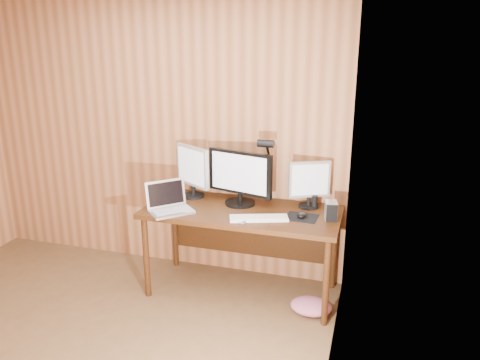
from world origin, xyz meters
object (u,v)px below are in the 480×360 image
at_px(monitor_right, 309,183).
at_px(speaker, 315,202).
at_px(keyboard, 259,218).
at_px(desk_lamp, 267,161).
at_px(monitor_center, 240,177).
at_px(phone, 244,221).
at_px(mouse, 302,215).
at_px(desk, 244,220).
at_px(laptop, 169,204).
at_px(monitor_left, 193,170).
at_px(hard_drive, 331,211).

distance_m(monitor_right, speaker, 0.16).
distance_m(keyboard, desk_lamp, 0.53).
xyz_separation_m(monitor_center, phone, (0.15, -0.38, -0.23)).
bearing_deg(mouse, desk, 167.45).
bearing_deg(speaker, desk, -167.15).
relative_size(monitor_center, laptop, 1.39).
bearing_deg(monitor_left, monitor_right, 32.35).
xyz_separation_m(monitor_right, speaker, (0.05, -0.01, -0.15)).
bearing_deg(speaker, monitor_right, 165.59).
height_order(monitor_left, laptop, monitor_left).
distance_m(monitor_center, speaker, 0.65).
relative_size(mouse, hard_drive, 0.78).
bearing_deg(keyboard, mouse, 3.95).
distance_m(monitor_left, speaker, 1.08).
distance_m(monitor_center, mouse, 0.61).
xyz_separation_m(desk, laptop, (-0.56, -0.26, 0.18)).
distance_m(monitor_left, desk_lamp, 0.67).
bearing_deg(laptop, speaker, -26.31).
bearing_deg(mouse, monitor_center, 163.02).
bearing_deg(desk_lamp, hard_drive, -6.72).
relative_size(laptop, desk_lamp, 0.70).
height_order(mouse, phone, mouse).
bearing_deg(keyboard, monitor_center, 110.73).
height_order(monitor_right, mouse, monitor_right).
bearing_deg(hard_drive, phone, -170.36).
bearing_deg(hard_drive, monitor_left, 159.09).
relative_size(monitor_center, monitor_right, 1.48).
height_order(hard_drive, desk_lamp, desk_lamp).
bearing_deg(monitor_left, speaker, 31.59).
height_order(desk, hard_drive, hard_drive).
height_order(desk, mouse, mouse).
height_order(phone, desk_lamp, desk_lamp).
bearing_deg(laptop, hard_drive, -37.07).
bearing_deg(phone, monitor_right, 64.62).
bearing_deg(phone, keyboard, 59.67).
relative_size(keyboard, phone, 4.74).
relative_size(desk, desk_lamp, 2.68).
relative_size(monitor_left, laptop, 1.09).
bearing_deg(desk_lamp, speaker, 11.36).
bearing_deg(monitor_left, desk, 17.59).
bearing_deg(keyboard, hard_drive, -2.08).
height_order(monitor_left, desk_lamp, desk_lamp).
xyz_separation_m(laptop, speaker, (1.13, 0.39, -0.01)).
bearing_deg(monitor_right, speaker, -40.09).
bearing_deg(hard_drive, laptop, 176.34).
xyz_separation_m(desk, mouse, (0.50, -0.10, 0.15)).
bearing_deg(hard_drive, monitor_center, 158.61).
bearing_deg(desk_lamp, phone, -81.04).
bearing_deg(monitor_right, keyboard, -156.75).
xyz_separation_m(desk, hard_drive, (0.72, -0.07, 0.19)).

